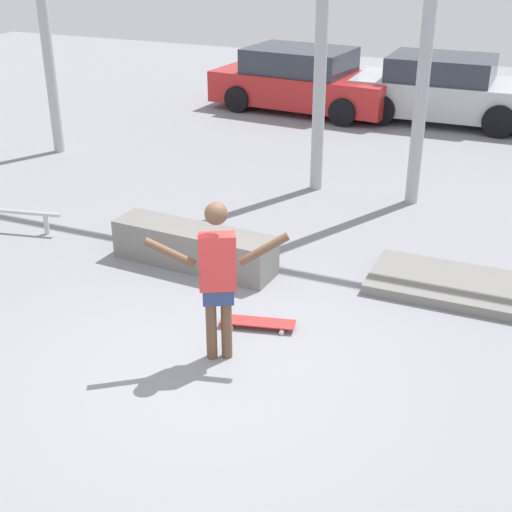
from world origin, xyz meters
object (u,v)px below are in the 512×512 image
skateboarder (218,273)px  skateboard (258,322)px  parked_car_silver (445,90)px  parked_car_red (304,81)px  manual_pad (473,289)px  grind_box (194,247)px

skateboarder → skateboard: size_ratio=1.98×
skateboarder → parked_car_silver: bearing=59.8°
skateboard → parked_car_silver: size_ratio=0.21×
skateboard → parked_car_red: (-2.96, 9.55, 0.62)m
skateboard → parked_car_red: bearing=93.5°
parked_car_red → parked_car_silver: 3.20m
skateboarder → parked_car_red: bearing=77.2°
skateboarder → manual_pad: bearing=19.9°
grind_box → parked_car_red: 8.60m
skateboarder → grind_box: size_ratio=0.78×
skateboard → skateboarder: bearing=-114.1°
manual_pad → parked_car_red: (-5.03, 7.79, 0.62)m
skateboard → grind_box: (-1.38, 1.11, 0.20)m
skateboard → manual_pad: bearing=26.7°
manual_pad → parked_car_red: parked_car_red is taller
grind_box → parked_car_red: parked_car_red is taller
grind_box → parked_car_silver: size_ratio=0.54×
skateboarder → grind_box: 2.30m
grind_box → skateboarder: bearing=-55.3°
skateboarder → parked_car_red: (-2.83, 10.24, -0.29)m
skateboard → grind_box: 1.78m
skateboard → manual_pad: size_ratio=0.35×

